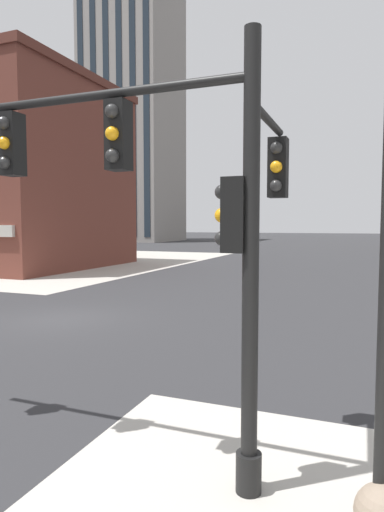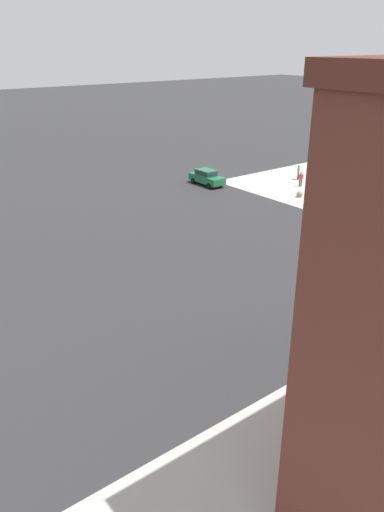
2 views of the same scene
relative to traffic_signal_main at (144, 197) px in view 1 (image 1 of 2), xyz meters
name	(u,v)px [view 1 (image 1 of 2)]	position (x,y,z in m)	size (l,w,h in m)	color
ground_plane	(62,319)	(-7.01, 7.17, -3.68)	(320.00, 320.00, 0.00)	#2D2D30
sidewalk_far_corner	(22,260)	(-27.01, 27.17, -3.68)	(32.00, 32.00, 0.02)	#B7B2A8
traffic_signal_main	(144,197)	(0.00, 0.00, 0.00)	(6.58, 2.09, 5.58)	black
residential_tower_skyline_left	(133,110)	(-40.34, 73.08, 22.15)	(16.71, 15.49, 51.62)	gray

